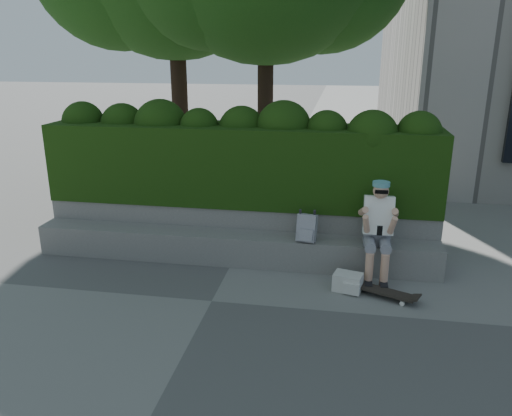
% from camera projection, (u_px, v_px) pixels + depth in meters
% --- Properties ---
extents(ground, '(80.00, 80.00, 0.00)m').
position_uv_depth(ground, '(212.00, 301.00, 6.33)').
color(ground, slate).
rests_on(ground, ground).
extents(bench_ledge, '(6.00, 0.45, 0.45)m').
position_uv_depth(bench_ledge, '(232.00, 248.00, 7.44)').
color(bench_ledge, gray).
rests_on(bench_ledge, ground).
extents(planter_wall, '(6.00, 0.50, 0.75)m').
position_uv_depth(planter_wall, '(239.00, 228.00, 7.84)').
color(planter_wall, gray).
rests_on(planter_wall, ground).
extents(hedge, '(6.00, 1.00, 1.20)m').
position_uv_depth(hedge, '(241.00, 164.00, 7.75)').
color(hedge, black).
rests_on(hedge, planter_wall).
extents(person, '(0.40, 0.76, 1.38)m').
position_uv_depth(person, '(378.00, 227.00, 6.77)').
color(person, gray).
rests_on(person, ground).
extents(skateboard, '(0.87, 0.54, 0.09)m').
position_uv_depth(skateboard, '(382.00, 291.00, 6.43)').
color(skateboard, black).
rests_on(skateboard, ground).
extents(backpack_plaid, '(0.29, 0.19, 0.39)m').
position_uv_depth(backpack_plaid, '(307.00, 228.00, 7.04)').
color(backpack_plaid, '#BDBBC1').
rests_on(backpack_plaid, bench_ledge).
extents(backpack_ground, '(0.41, 0.34, 0.23)m').
position_uv_depth(backpack_ground, '(348.00, 282.00, 6.59)').
color(backpack_ground, silver).
rests_on(backpack_ground, ground).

